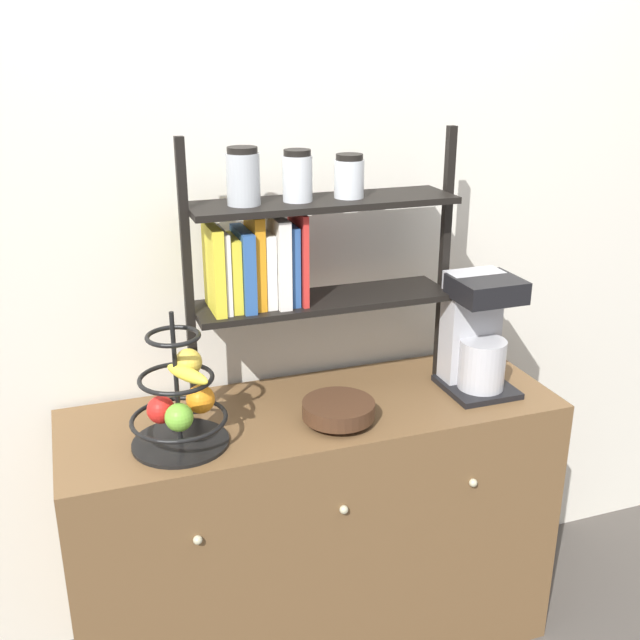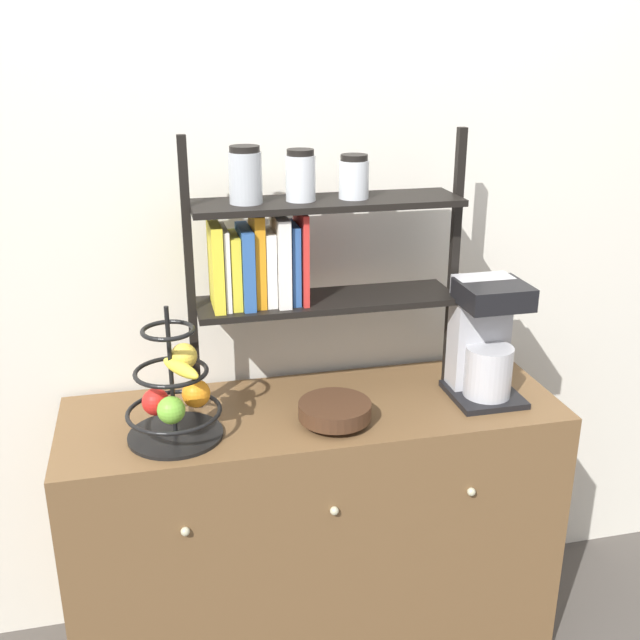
# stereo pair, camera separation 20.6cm
# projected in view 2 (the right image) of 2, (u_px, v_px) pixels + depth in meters

# --- Properties ---
(wall_back) EXTENTS (7.00, 0.05, 2.60)m
(wall_back) POSITION_uv_depth(u_px,v_px,m) (293.00, 229.00, 2.25)
(wall_back) COLOR silver
(wall_back) RESTS_ON ground_plane
(sideboard) EXTENTS (1.43, 0.49, 0.84)m
(sideboard) POSITION_uv_depth(u_px,v_px,m) (314.00, 530.00, 2.30)
(sideboard) COLOR brown
(sideboard) RESTS_ON ground_plane
(coffee_maker) EXTENTS (0.20, 0.21, 0.36)m
(coffee_maker) POSITION_uv_depth(u_px,v_px,m) (485.00, 340.00, 2.17)
(coffee_maker) COLOR black
(coffee_maker) RESTS_ON sideboard
(fruit_stand) EXTENTS (0.25, 0.25, 0.37)m
(fruit_stand) POSITION_uv_depth(u_px,v_px,m) (175.00, 396.00, 1.95)
(fruit_stand) COLOR black
(fruit_stand) RESTS_ON sideboard
(wooden_bowl) EXTENTS (0.20, 0.20, 0.06)m
(wooden_bowl) POSITION_uv_depth(u_px,v_px,m) (335.00, 411.00, 2.05)
(wooden_bowl) COLOR #422819
(wooden_bowl) RESTS_ON sideboard
(shelf_hutch) EXTENTS (0.79, 0.20, 0.77)m
(shelf_hutch) POSITION_uv_depth(u_px,v_px,m) (289.00, 246.00, 2.06)
(shelf_hutch) COLOR black
(shelf_hutch) RESTS_ON sideboard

